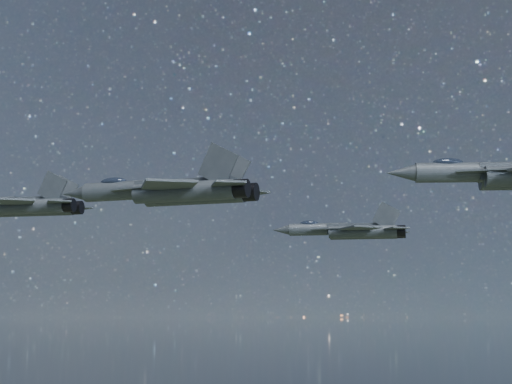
% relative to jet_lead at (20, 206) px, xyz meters
% --- Properties ---
extents(jet_lead, '(16.51, 11.53, 4.16)m').
position_rel_jet_lead_xyz_m(jet_lead, '(0.00, 0.00, 0.00)').
color(jet_lead, '#2F363B').
extents(jet_left, '(16.50, 11.43, 4.14)m').
position_rel_jet_lead_xyz_m(jet_left, '(27.36, 26.42, -0.86)').
color(jet_left, '#2F363B').
extents(jet_right, '(17.45, 12.47, 4.46)m').
position_rel_jet_lead_xyz_m(jet_right, '(21.35, -10.03, -0.97)').
color(jet_right, '#2F363B').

